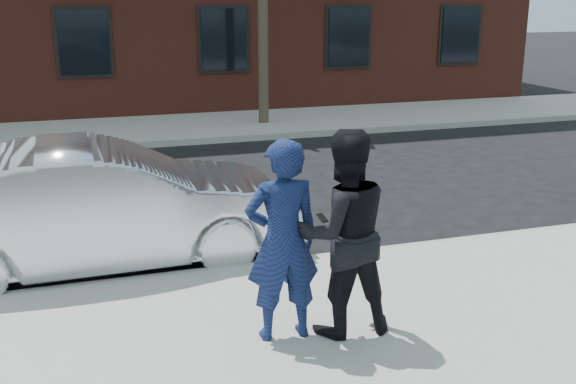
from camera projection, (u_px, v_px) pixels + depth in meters
name	position (u px, v px, depth m)	size (l,w,h in m)	color
ground	(126.00, 355.00, 6.62)	(100.00, 100.00, 0.00)	black
near_sidewalk	(128.00, 361.00, 6.37)	(50.00, 3.50, 0.15)	#9A9892
near_curb	(115.00, 286.00, 8.01)	(50.00, 0.10, 0.15)	#999691
far_sidewalk	(89.00, 133.00, 16.88)	(50.00, 3.50, 0.15)	#9A9892
far_curb	(91.00, 148.00, 15.24)	(50.00, 0.10, 0.15)	#999691
silver_sedan	(103.00, 206.00, 8.56)	(1.73, 4.95, 1.63)	silver
man_hoodie	(282.00, 241.00, 6.40)	(0.74, 0.53, 2.00)	navy
man_peacoat	(343.00, 233.00, 6.52)	(1.01, 0.79, 2.06)	black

